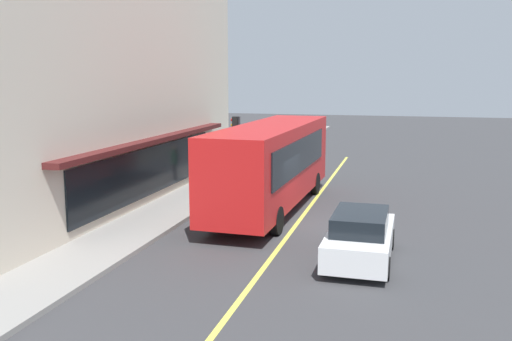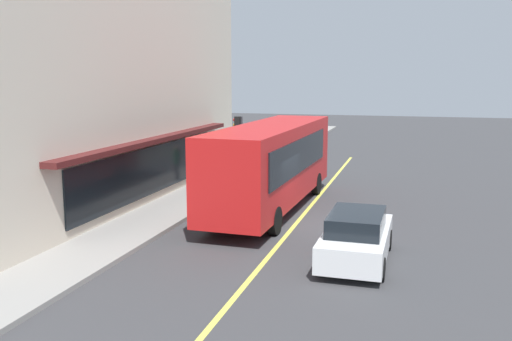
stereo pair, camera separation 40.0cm
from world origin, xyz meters
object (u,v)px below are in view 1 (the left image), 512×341
bus (272,162)px  traffic_light (236,132)px  car_white (360,237)px  pedestrian_at_corner (214,161)px  pedestrian_by_curb (222,156)px

bus → traffic_light: 6.93m
bus → car_white: 7.06m
traffic_light → car_white: 13.95m
pedestrian_at_corner → bus: bearing=-136.7°
bus → pedestrian_by_curb: (6.80, 4.42, -0.87)m
pedestrian_by_curb → traffic_light: bearing=-126.4°
traffic_light → pedestrian_by_curb: 1.92m
pedestrian_by_curb → car_white: bearing=-145.8°
car_white → pedestrian_at_corner: (9.89, 8.02, 0.49)m
bus → pedestrian_at_corner: size_ratio=6.26×
bus → pedestrian_at_corner: bus is taller
car_white → pedestrian_at_corner: pedestrian_at_corner is taller
car_white → pedestrian_at_corner: size_ratio=2.42×
bus → pedestrian_at_corner: bearing=43.3°
bus → pedestrian_by_curb: 8.15m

